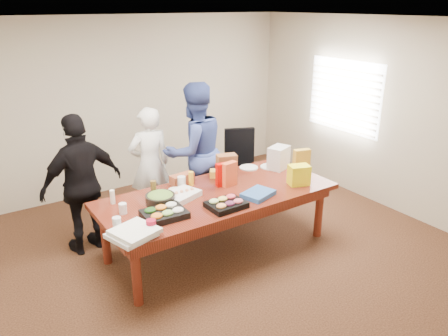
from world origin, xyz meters
TOP-DOWN VIEW (x-y plane):
  - floor at (0.00, 0.00)m, footprint 5.50×5.00m
  - ceiling at (0.00, 0.00)m, footprint 5.50×5.00m
  - wall_back at (0.00, 2.50)m, footprint 5.50×0.04m
  - wall_front at (0.00, -2.50)m, footprint 5.50×0.04m
  - wall_right at (2.75, 0.00)m, footprint 0.04×5.00m
  - window_panel at (2.72, 0.60)m, footprint 0.03×1.40m
  - window_blinds at (2.68, 0.60)m, footprint 0.04×1.36m
  - conference_table at (0.00, 0.00)m, footprint 2.80×1.20m
  - office_chair at (1.09, 0.90)m, footprint 0.72×0.72m
  - person_center at (-0.31, 1.22)m, footprint 0.61×0.43m
  - person_right at (0.24, 0.96)m, footprint 0.95×0.75m
  - person_left at (-1.32, 0.89)m, footprint 1.05×0.57m
  - veggie_tray at (-0.80, -0.21)m, footprint 0.46×0.37m
  - fruit_tray at (-0.13, -0.37)m, footprint 0.41×0.33m
  - sheet_cake at (-0.42, 0.11)m, footprint 0.47×0.41m
  - salad_bowl at (-0.69, 0.11)m, footprint 0.37×0.37m
  - chip_bag_blue at (0.34, -0.33)m, footprint 0.43×0.37m
  - chip_bag_red at (0.19, 0.15)m, footprint 0.21×0.11m
  - chip_bag_yellow at (1.26, -0.06)m, footprint 0.23×0.14m
  - chip_bag_orange at (0.24, 0.11)m, footprint 0.20×0.11m
  - mayo_jar at (-0.29, 0.36)m, footprint 0.10×0.10m
  - mustard_bottle at (-0.14, 0.38)m, footprint 0.06×0.06m
  - dressing_bottle at (-0.68, 0.30)m, footprint 0.08×0.08m
  - ranch_bottle at (-1.13, 0.41)m, footprint 0.06×0.06m
  - banana_bunch at (0.30, 0.42)m, footprint 0.29×0.27m
  - bread_loaf at (-0.21, 0.50)m, footprint 0.31×0.16m
  - kraft_bag at (0.33, 0.31)m, footprint 0.28×0.21m
  - red_cup at (-1.05, -0.42)m, footprint 0.10×0.10m
  - clear_cup_a at (-1.30, -0.17)m, footprint 0.09×0.09m
  - clear_cup_b at (-1.13, 0.11)m, footprint 0.09×0.09m
  - pizza_box_lower at (-1.25, -0.41)m, footprint 0.47×0.47m
  - pizza_box_upper at (-1.22, -0.44)m, footprint 0.47×0.47m
  - plate_a at (1.06, 0.33)m, footprint 0.32×0.32m
  - plate_b at (0.80, 0.46)m, footprint 0.28×0.28m
  - dip_bowl_a at (0.25, 0.25)m, footprint 0.15×0.15m
  - dip_bowl_b at (-0.44, 0.25)m, footprint 0.19×0.19m
  - grocery_bag_white at (1.13, 0.24)m, footprint 0.34×0.29m
  - grocery_bag_yellow at (0.97, -0.33)m, footprint 0.29×0.24m

SIDE VIEW (x-z plane):
  - floor at x=0.00m, z-range -0.02..0.00m
  - conference_table at x=0.00m, z-range 0.00..0.75m
  - office_chair at x=1.09m, z-range 0.00..1.07m
  - plate_a at x=1.06m, z-range 0.75..0.76m
  - plate_b at x=0.80m, z-range 0.75..0.77m
  - pizza_box_lower at x=-1.25m, z-range 0.75..0.79m
  - dip_bowl_a at x=0.25m, z-range 0.75..0.80m
  - chip_bag_blue at x=0.34m, z-range 0.75..0.80m
  - fruit_tray at x=-0.13m, z-range 0.75..0.81m
  - dip_bowl_b at x=-0.44m, z-range 0.75..0.81m
  - veggie_tray at x=-0.80m, z-range 0.75..0.82m
  - sheet_cake at x=-0.42m, z-range 0.75..0.82m
  - banana_bunch at x=0.30m, z-range 0.75..0.83m
  - person_center at x=-0.31m, z-range 0.00..1.59m
  - salad_bowl at x=-0.69m, z-range 0.75..0.86m
  - clear_cup_b at x=-1.13m, z-range 0.75..0.87m
  - clear_cup_a at x=-1.30m, z-range 0.75..0.87m
  - bread_loaf at x=-0.21m, z-range 0.75..0.87m
  - red_cup at x=-1.05m, z-range 0.75..0.88m
  - pizza_box_upper at x=-1.22m, z-range 0.79..0.84m
  - mayo_jar at x=-0.29m, z-range 0.75..0.90m
  - ranch_bottle at x=-1.13m, z-range 0.75..0.91m
  - mustard_bottle at x=-0.14m, z-range 0.75..0.92m
  - person_left at x=-1.32m, z-range 0.00..1.71m
  - dressing_bottle at x=-0.68m, z-range 0.75..0.96m
  - grocery_bag_yellow at x=0.97m, z-range 0.75..1.00m
  - chip_bag_red at x=0.19m, z-range 0.75..1.04m
  - chip_bag_orange at x=0.24m, z-range 0.75..1.05m
  - grocery_bag_white at x=1.13m, z-range 0.75..1.06m
  - kraft_bag at x=0.33m, z-range 0.75..1.07m
  - chip_bag_yellow at x=1.26m, z-range 0.75..1.07m
  - person_right at x=0.24m, z-range 0.00..1.90m
  - wall_back at x=0.00m, z-range 0.00..2.70m
  - wall_front at x=0.00m, z-range 0.00..2.70m
  - wall_right at x=2.75m, z-range 0.00..2.70m
  - window_panel at x=2.72m, z-range 0.95..2.05m
  - window_blinds at x=2.68m, z-range 1.00..2.00m
  - ceiling at x=0.00m, z-range 2.70..2.72m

